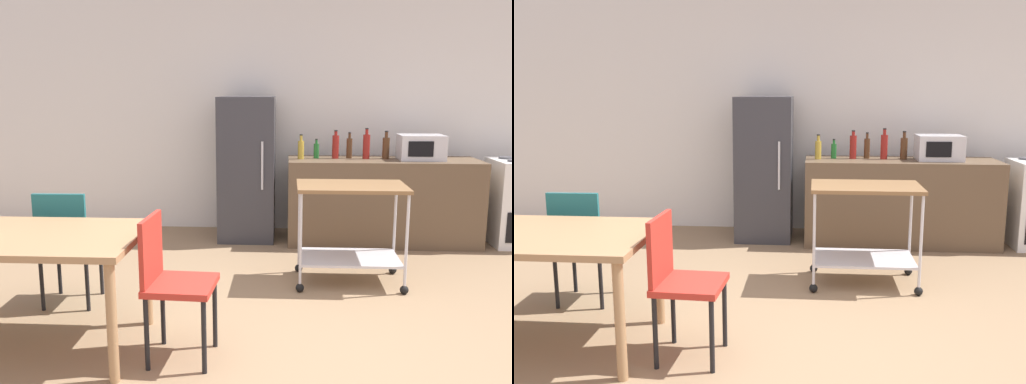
% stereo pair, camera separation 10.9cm
% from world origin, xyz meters
% --- Properties ---
extents(ground_plane, '(12.00, 12.00, 0.00)m').
position_xyz_m(ground_plane, '(0.00, 0.00, 0.00)').
color(ground_plane, '#8C7051').
extents(back_wall, '(8.40, 0.12, 2.90)m').
position_xyz_m(back_wall, '(0.00, 3.20, 1.45)').
color(back_wall, silver).
rests_on(back_wall, ground_plane).
extents(kitchen_counter, '(2.00, 0.64, 0.90)m').
position_xyz_m(kitchen_counter, '(0.90, 2.60, 0.45)').
color(kitchen_counter, brown).
rests_on(kitchen_counter, ground_plane).
extents(dining_table, '(1.50, 0.90, 0.75)m').
position_xyz_m(dining_table, '(-1.77, -0.01, 0.67)').
color(dining_table, '#A37A51').
rests_on(dining_table, ground_plane).
extents(chair_teal, '(0.41, 0.41, 0.89)m').
position_xyz_m(chair_teal, '(-1.76, 0.68, 0.52)').
color(chair_teal, '#1E666B').
rests_on(chair_teal, ground_plane).
extents(chair_red, '(0.42, 0.42, 0.89)m').
position_xyz_m(chair_red, '(-0.81, -0.10, 0.52)').
color(chair_red, '#B72D23').
rests_on(chair_red, ground_plane).
extents(refrigerator, '(0.60, 0.63, 1.55)m').
position_xyz_m(refrigerator, '(-0.55, 2.70, 0.78)').
color(refrigerator, '#333338').
rests_on(refrigerator, ground_plane).
extents(kitchen_cart, '(0.91, 0.57, 0.85)m').
position_xyz_m(kitchen_cart, '(0.42, 1.31, 0.57)').
color(kitchen_cart, brown).
rests_on(kitchen_cart, ground_plane).
extents(bottle_olive_oil, '(0.07, 0.07, 0.26)m').
position_xyz_m(bottle_olive_oil, '(0.03, 2.59, 1.00)').
color(bottle_olive_oil, gold).
rests_on(bottle_olive_oil, kitchen_counter).
extents(bottle_sparkling_water, '(0.06, 0.06, 0.21)m').
position_xyz_m(bottle_sparkling_water, '(0.20, 2.66, 0.98)').
color(bottle_sparkling_water, '#1E6628').
rests_on(bottle_sparkling_water, kitchen_counter).
extents(bottle_soda, '(0.07, 0.07, 0.30)m').
position_xyz_m(bottle_soda, '(0.40, 2.66, 1.03)').
color(bottle_soda, maroon).
rests_on(bottle_soda, kitchen_counter).
extents(bottle_wine, '(0.06, 0.06, 0.28)m').
position_xyz_m(bottle_wine, '(0.55, 2.69, 1.01)').
color(bottle_wine, '#4C2D19').
rests_on(bottle_wine, kitchen_counter).
extents(bottle_sesame_oil, '(0.07, 0.07, 0.32)m').
position_xyz_m(bottle_sesame_oil, '(0.72, 2.64, 1.04)').
color(bottle_sesame_oil, maroon).
rests_on(bottle_sesame_oil, kitchen_counter).
extents(bottle_hot_sauce, '(0.07, 0.07, 0.30)m').
position_xyz_m(bottle_hot_sauce, '(0.93, 2.66, 1.02)').
color(bottle_hot_sauce, '#4C2D19').
rests_on(bottle_hot_sauce, kitchen_counter).
extents(microwave, '(0.46, 0.35, 0.26)m').
position_xyz_m(microwave, '(1.28, 2.60, 1.03)').
color(microwave, silver).
rests_on(microwave, kitchen_counter).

